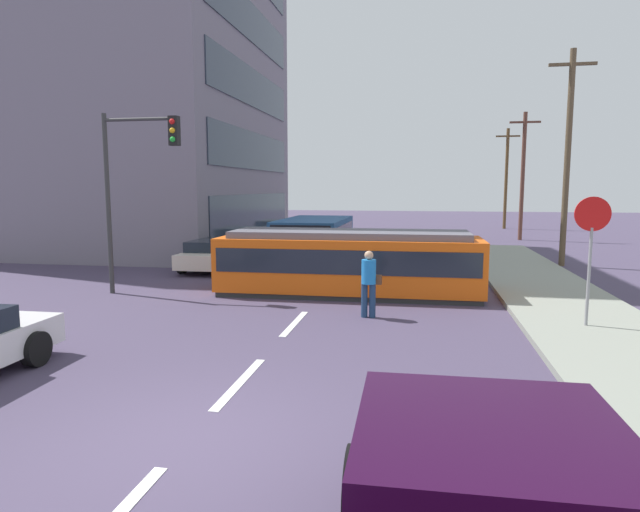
{
  "coord_description": "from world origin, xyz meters",
  "views": [
    {
      "loc": [
        2.86,
        -6.23,
        3.21
      ],
      "look_at": [
        0.07,
        8.97,
        1.25
      ],
      "focal_mm": 30.33,
      "sensor_mm": 36.0,
      "label": 1
    }
  ],
  "objects_px": {
    "traffic_light_mast": "(134,170)",
    "utility_pole_far": "(523,174)",
    "city_bus": "(314,239)",
    "parked_sedan_mid": "(217,254)",
    "parked_sedan_far": "(261,239)",
    "utility_pole_distant": "(506,177)",
    "pedestrian_crossing": "(369,280)",
    "stop_sign": "(591,234)",
    "parked_sedan_furthest": "(287,229)",
    "streetcar_tram": "(349,261)",
    "utility_pole_mid": "(568,155)"
  },
  "relations": [
    {
      "from": "city_bus",
      "to": "pedestrian_crossing",
      "type": "height_order",
      "value": "city_bus"
    },
    {
      "from": "city_bus",
      "to": "traffic_light_mast",
      "type": "relative_size",
      "value": 1.02
    },
    {
      "from": "utility_pole_distant",
      "to": "stop_sign",
      "type": "bearing_deg",
      "value": -95.2
    },
    {
      "from": "pedestrian_crossing",
      "to": "utility_pole_far",
      "type": "distance_m",
      "value": 23.22
    },
    {
      "from": "streetcar_tram",
      "to": "stop_sign",
      "type": "relative_size",
      "value": 2.73
    },
    {
      "from": "streetcar_tram",
      "to": "parked_sedan_far",
      "type": "relative_size",
      "value": 1.84
    },
    {
      "from": "stop_sign",
      "to": "utility_pole_mid",
      "type": "relative_size",
      "value": 0.33
    },
    {
      "from": "pedestrian_crossing",
      "to": "utility_pole_mid",
      "type": "bearing_deg",
      "value": 55.89
    },
    {
      "from": "parked_sedan_mid",
      "to": "parked_sedan_far",
      "type": "height_order",
      "value": "same"
    },
    {
      "from": "parked_sedan_furthest",
      "to": "traffic_light_mast",
      "type": "bearing_deg",
      "value": -90.61
    },
    {
      "from": "city_bus",
      "to": "stop_sign",
      "type": "distance_m",
      "value": 12.12
    },
    {
      "from": "parked_sedan_furthest",
      "to": "utility_pole_distant",
      "type": "height_order",
      "value": "utility_pole_distant"
    },
    {
      "from": "traffic_light_mast",
      "to": "utility_pole_far",
      "type": "bearing_deg",
      "value": 54.21
    },
    {
      "from": "streetcar_tram",
      "to": "utility_pole_far",
      "type": "distance_m",
      "value": 20.81
    },
    {
      "from": "traffic_light_mast",
      "to": "utility_pole_distant",
      "type": "relative_size",
      "value": 0.69
    },
    {
      "from": "city_bus",
      "to": "parked_sedan_furthest",
      "type": "xyz_separation_m",
      "value": [
        -3.9,
        11.03,
        -0.49
      ]
    },
    {
      "from": "utility_pole_far",
      "to": "parked_sedan_mid",
      "type": "bearing_deg",
      "value": -133.2
    },
    {
      "from": "stop_sign",
      "to": "traffic_light_mast",
      "type": "bearing_deg",
      "value": 169.94
    },
    {
      "from": "pedestrian_crossing",
      "to": "parked_sedan_mid",
      "type": "height_order",
      "value": "pedestrian_crossing"
    },
    {
      "from": "utility_pole_far",
      "to": "utility_pole_distant",
      "type": "distance_m",
      "value": 9.57
    },
    {
      "from": "streetcar_tram",
      "to": "stop_sign",
      "type": "bearing_deg",
      "value": -30.18
    },
    {
      "from": "pedestrian_crossing",
      "to": "streetcar_tram",
      "type": "bearing_deg",
      "value": 106.51
    },
    {
      "from": "parked_sedan_mid",
      "to": "parked_sedan_far",
      "type": "xyz_separation_m",
      "value": [
        -0.06,
        6.4,
        -0.0
      ]
    },
    {
      "from": "traffic_light_mast",
      "to": "utility_pole_distant",
      "type": "xyz_separation_m",
      "value": [
        14.96,
        29.67,
        0.34
      ]
    },
    {
      "from": "city_bus",
      "to": "parked_sedan_furthest",
      "type": "height_order",
      "value": "city_bus"
    },
    {
      "from": "parked_sedan_mid",
      "to": "utility_pole_far",
      "type": "xyz_separation_m",
      "value": [
        14.0,
        14.91,
        3.43
      ]
    },
    {
      "from": "streetcar_tram",
      "to": "parked_sedan_furthest",
      "type": "height_order",
      "value": "streetcar_tram"
    },
    {
      "from": "parked_sedan_furthest",
      "to": "pedestrian_crossing",
      "type": "bearing_deg",
      "value": -70.53
    },
    {
      "from": "parked_sedan_furthest",
      "to": "traffic_light_mast",
      "type": "distance_m",
      "value": 18.21
    },
    {
      "from": "pedestrian_crossing",
      "to": "utility_pole_distant",
      "type": "distance_m",
      "value": 32.48
    },
    {
      "from": "parked_sedan_furthest",
      "to": "streetcar_tram",
      "type": "bearing_deg",
      "value": -70.02
    },
    {
      "from": "parked_sedan_furthest",
      "to": "stop_sign",
      "type": "bearing_deg",
      "value": -59.4
    },
    {
      "from": "streetcar_tram",
      "to": "traffic_light_mast",
      "type": "bearing_deg",
      "value": -168.86
    },
    {
      "from": "city_bus",
      "to": "utility_pole_far",
      "type": "relative_size",
      "value": 0.71
    },
    {
      "from": "streetcar_tram",
      "to": "parked_sedan_mid",
      "type": "bearing_deg",
      "value": 145.54
    },
    {
      "from": "traffic_light_mast",
      "to": "utility_pole_mid",
      "type": "relative_size",
      "value": 0.62
    },
    {
      "from": "city_bus",
      "to": "parked_sedan_mid",
      "type": "bearing_deg",
      "value": -154.5
    },
    {
      "from": "streetcar_tram",
      "to": "utility_pole_distant",
      "type": "xyz_separation_m",
      "value": [
        8.7,
        28.43,
        3.07
      ]
    },
    {
      "from": "city_bus",
      "to": "traffic_light_mast",
      "type": "distance_m",
      "value": 8.44
    },
    {
      "from": "parked_sedan_furthest",
      "to": "stop_sign",
      "type": "distance_m",
      "value": 23.39
    },
    {
      "from": "parked_sedan_far",
      "to": "utility_pole_distant",
      "type": "distance_m",
      "value": 23.45
    },
    {
      "from": "streetcar_tram",
      "to": "pedestrian_crossing",
      "type": "xyz_separation_m",
      "value": [
        0.87,
        -2.93,
        -0.05
      ]
    },
    {
      "from": "parked_sedan_furthest",
      "to": "city_bus",
      "type": "bearing_deg",
      "value": -70.55
    },
    {
      "from": "streetcar_tram",
      "to": "utility_pole_far",
      "type": "bearing_deg",
      "value": 66.44
    },
    {
      "from": "parked_sedan_far",
      "to": "stop_sign",
      "type": "distance_m",
      "value": 18.07
    },
    {
      "from": "parked_sedan_furthest",
      "to": "stop_sign",
      "type": "height_order",
      "value": "stop_sign"
    },
    {
      "from": "parked_sedan_far",
      "to": "utility_pole_distant",
      "type": "relative_size",
      "value": 0.55
    },
    {
      "from": "streetcar_tram",
      "to": "parked_sedan_far",
      "type": "height_order",
      "value": "streetcar_tram"
    },
    {
      "from": "utility_pole_far",
      "to": "parked_sedan_furthest",
      "type": "bearing_deg",
      "value": -171.4
    },
    {
      "from": "parked_sedan_mid",
      "to": "traffic_light_mast",
      "type": "relative_size",
      "value": 0.8
    }
  ]
}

